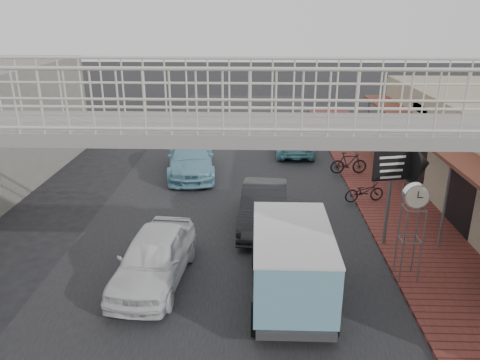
# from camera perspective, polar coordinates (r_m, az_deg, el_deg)

# --- Properties ---
(ground) EXTENTS (120.00, 120.00, 0.00)m
(ground) POSITION_cam_1_polar(r_m,az_deg,el_deg) (14.58, -2.19, -9.82)
(ground) COLOR black
(ground) RESTS_ON ground
(road_strip) EXTENTS (10.00, 60.00, 0.01)m
(road_strip) POSITION_cam_1_polar(r_m,az_deg,el_deg) (14.58, -2.19, -9.80)
(road_strip) COLOR black
(road_strip) RESTS_ON ground
(sidewalk) EXTENTS (3.00, 40.00, 0.10)m
(sidewalk) POSITION_cam_1_polar(r_m,az_deg,el_deg) (18.06, 19.66, -4.76)
(sidewalk) COLOR brown
(sidewalk) RESTS_ON ground
(footbridge) EXTENTS (16.40, 2.40, 6.34)m
(footbridge) POSITION_cam_1_polar(r_m,az_deg,el_deg) (9.58, -4.14, -5.11)
(footbridge) COLOR gray
(footbridge) RESTS_ON ground
(white_hatchback) EXTENTS (2.10, 4.43, 1.46)m
(white_hatchback) POSITION_cam_1_polar(r_m,az_deg,el_deg) (13.48, -10.44, -9.25)
(white_hatchback) COLOR white
(white_hatchback) RESTS_ON ground
(dark_sedan) EXTENTS (1.82, 4.53, 1.47)m
(dark_sedan) POSITION_cam_1_polar(r_m,az_deg,el_deg) (16.53, 2.93, -3.27)
(dark_sedan) COLOR black
(dark_sedan) RESTS_ON ground
(angkot_curb) EXTENTS (1.98, 4.25, 1.18)m
(angkot_curb) POSITION_cam_1_polar(r_m,az_deg,el_deg) (25.42, 6.54, 4.61)
(angkot_curb) COLOR #7ACAD4
(angkot_curb) RESTS_ON ground
(angkot_far) EXTENTS (2.77, 5.39, 1.50)m
(angkot_far) POSITION_cam_1_polar(r_m,az_deg,el_deg) (22.09, -6.01, 2.72)
(angkot_far) COLOR #70ADC2
(angkot_far) RESTS_ON ground
(angkot_van) EXTENTS (2.03, 4.39, 2.15)m
(angkot_van) POSITION_cam_1_polar(r_m,az_deg,el_deg) (12.20, 6.27, -8.94)
(angkot_van) COLOR black
(angkot_van) RESTS_ON ground
(motorcycle_near) EXTENTS (1.71, 0.93, 0.85)m
(motorcycle_near) POSITION_cam_1_polar(r_m,az_deg,el_deg) (19.10, 14.91, -1.34)
(motorcycle_near) COLOR black
(motorcycle_near) RESTS_ON sidewalk
(motorcycle_far) EXTENTS (1.74, 0.64, 1.03)m
(motorcycle_far) POSITION_cam_1_polar(r_m,az_deg,el_deg) (22.22, 13.10, 2.04)
(motorcycle_far) COLOR black
(motorcycle_far) RESTS_ON sidewalk
(street_clock) EXTENTS (0.69, 0.56, 2.81)m
(street_clock) POSITION_cam_1_polar(r_m,az_deg,el_deg) (13.43, 20.58, -2.33)
(street_clock) COLOR #59595B
(street_clock) RESTS_ON sidewalk
(arrow_sign) EXTENTS (1.96, 1.29, 3.26)m
(arrow_sign) POSITION_cam_1_polar(r_m,az_deg,el_deg) (15.49, 20.75, 1.72)
(arrow_sign) COLOR #59595B
(arrow_sign) RESTS_ON sidewalk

